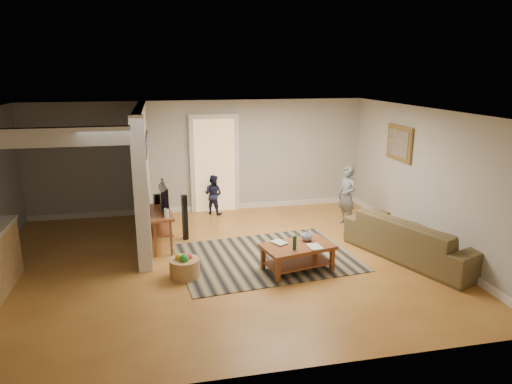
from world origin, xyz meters
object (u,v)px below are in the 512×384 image
at_px(toy_basket, 185,267).
at_px(toddler, 214,214).
at_px(sofa, 413,258).
at_px(child, 345,224).
at_px(speaker_right, 157,216).
at_px(tv_console, 160,214).
at_px(coffee_table, 298,250).
at_px(speaker_left, 185,217).

bearing_deg(toy_basket, toddler, 75.41).
distance_m(sofa, child, 1.94).
height_order(speaker_right, toy_basket, speaker_right).
relative_size(speaker_right, toddler, 0.97).
bearing_deg(sofa, speaker_right, 45.05).
bearing_deg(tv_console, speaker_right, 92.04).
height_order(coffee_table, tv_console, tv_console).
xyz_separation_m(coffee_table, toddler, (-0.98, 3.26, -0.34)).
bearing_deg(toy_basket, speaker_left, 86.16).
relative_size(tv_console, toy_basket, 2.39).
bearing_deg(coffee_table, child, 50.06).
xyz_separation_m(tv_console, toddler, (1.16, 1.78, -0.62)).
bearing_deg(toy_basket, child, 28.39).
bearing_deg(coffee_table, toddler, 106.80).
bearing_deg(child, speaker_left, -106.65).
xyz_separation_m(sofa, toy_basket, (-3.90, 0.03, 0.17)).
bearing_deg(speaker_right, toddler, 26.26).
bearing_deg(toy_basket, sofa, -0.40).
bearing_deg(toddler, sofa, 168.87).
xyz_separation_m(child, toddler, (-2.62, 1.30, 0.00)).
height_order(sofa, tv_console, tv_console).
xyz_separation_m(tv_console, speaker_right, (-0.06, 0.48, -0.18)).
relative_size(sofa, speaker_right, 2.81).
height_order(coffee_table, child, coffee_table).
relative_size(sofa, child, 1.97).
distance_m(sofa, toy_basket, 3.90).
relative_size(coffee_table, toddler, 1.37).
height_order(sofa, speaker_right, speaker_right).
distance_m(sofa, speaker_right, 4.72).
xyz_separation_m(speaker_left, toy_basket, (-0.11, -1.67, -0.27)).
relative_size(sofa, toy_basket, 5.25).
bearing_deg(sofa, coffee_table, 70.65).
relative_size(speaker_left, toy_basket, 1.89).
height_order(sofa, speaker_left, speaker_left).
bearing_deg(child, toddler, -136.45).
bearing_deg(sofa, tv_console, 50.42).
relative_size(speaker_left, toddler, 0.98).
xyz_separation_m(sofa, toddler, (-3.08, 3.19, 0.00)).
height_order(coffee_table, speaker_left, speaker_left).
xyz_separation_m(speaker_right, child, (3.85, -0.00, -0.44)).
height_order(speaker_right, toddler, speaker_right).
distance_m(coffee_table, child, 2.57).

